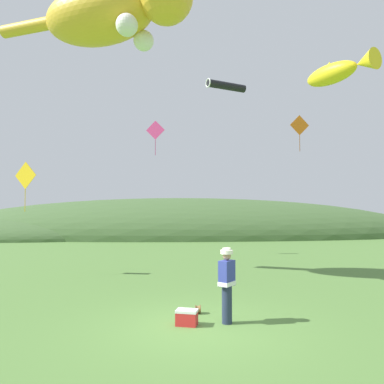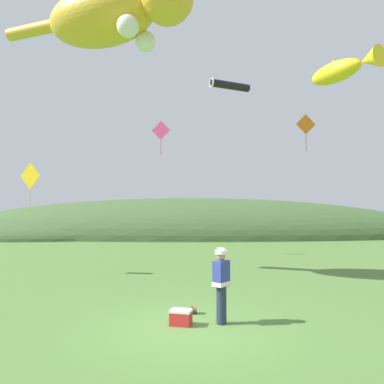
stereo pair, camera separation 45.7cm
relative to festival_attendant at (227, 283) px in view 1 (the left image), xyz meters
The scene contains 11 objects.
ground_plane 1.20m from the festival_attendant, 157.45° to the right, with size 120.00×120.00×0.00m, color #517A38.
distant_hill_ridge 27.64m from the festival_attendant, 95.52° to the left, with size 50.54×14.16×7.34m.
festival_attendant is the anchor object (origin of this frame).
kite_spool 1.36m from the festival_attendant, 126.90° to the left, with size 0.14×0.23×0.23m.
picnic_cooler 1.23m from the festival_attendant, behind, with size 0.56×0.44×0.36m.
kite_giant_cat 11.20m from the festival_attendant, 125.03° to the left, with size 8.13×4.02×2.60m.
kite_fish_windsock 11.13m from the festival_attendant, 48.08° to the left, with size 2.34×3.24×0.99m.
kite_tube_streamer 11.36m from the festival_attendant, 82.42° to the left, with size 2.01×1.19×0.44m.
kite_diamond_gold 10.14m from the festival_attendant, 138.81° to the left, with size 1.01×0.48×2.01m.
kite_diamond_orange 14.17m from the festival_attendant, 63.70° to the left, with size 1.12×0.16×2.03m.
kite_diamond_pink 14.08m from the festival_attendant, 100.98° to the left, with size 1.08×0.24×2.00m.
Camera 1 is at (-0.53, -8.62, 2.74)m, focal length 35.00 mm.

